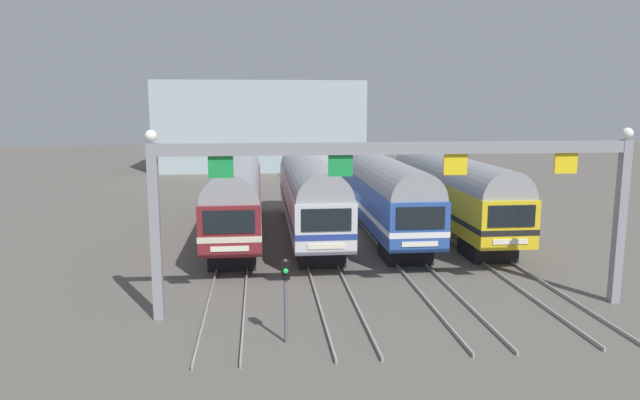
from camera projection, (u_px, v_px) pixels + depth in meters
ground_plane at (345, 233)px, 35.81m from camera, size 160.00×160.00×0.00m
track_bed at (317, 191)px, 52.48m from camera, size 14.54×70.00×0.15m
commuter_train_maroon at (237, 192)px, 34.71m from camera, size 2.88×18.06×5.05m
commuter_train_silver at (309, 191)px, 35.15m from camera, size 2.88×18.06×4.77m
commuter_train_blue at (380, 190)px, 35.59m from camera, size 2.88×18.06×5.05m
commuter_train_yellow at (450, 189)px, 36.03m from camera, size 2.88×18.06×5.05m
catenary_gantry at (398, 178)px, 21.72m from camera, size 18.28×0.44×6.97m
yard_signal_mast at (286, 285)px, 19.18m from camera, size 0.28×0.35×2.85m
maintenance_building at (260, 126)px, 70.34m from camera, size 24.18×10.00×10.44m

